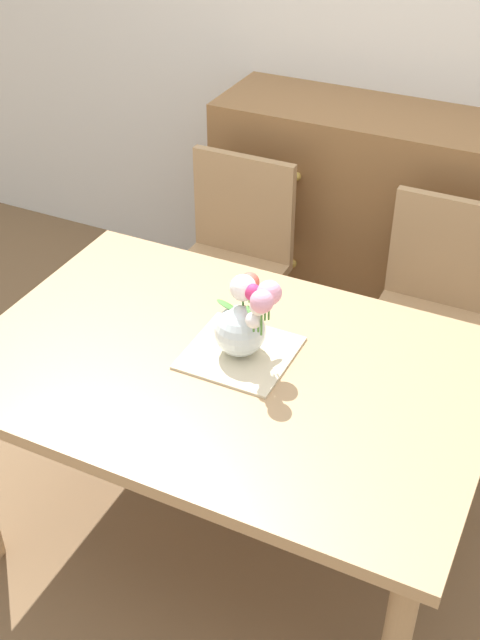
% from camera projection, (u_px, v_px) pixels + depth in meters
% --- Properties ---
extents(ground_plane, '(12.00, 12.00, 0.00)m').
position_uv_depth(ground_plane, '(230.00, 531.00, 2.68)').
color(ground_plane, brown).
extents(dining_table, '(1.47, 0.99, 0.72)m').
position_uv_depth(dining_table, '(228.00, 387.00, 2.31)').
color(dining_table, tan).
rests_on(dining_table, ground_plane).
extents(chair_left, '(0.42, 0.42, 0.90)m').
position_uv_depth(chair_left, '(231.00, 256.00, 3.13)').
color(chair_left, tan).
rests_on(chair_left, ground_plane).
extents(chair_right, '(0.42, 0.42, 0.90)m').
position_uv_depth(chair_right, '(434.00, 307.00, 2.84)').
color(chair_right, tan).
rests_on(chair_right, ground_plane).
extents(dresser, '(1.40, 0.47, 1.00)m').
position_uv_depth(dresser, '(381.00, 229.00, 3.34)').
color(dresser, olive).
rests_on(dresser, ground_plane).
extents(placemat, '(0.30, 0.30, 0.01)m').
position_uv_depth(placemat, '(240.00, 353.00, 2.29)').
color(placemat, beige).
rests_on(placemat, dining_table).
extents(flower_vase, '(0.20, 0.19, 0.27)m').
position_uv_depth(flower_vase, '(245.00, 319.00, 2.21)').
color(flower_vase, silver).
rests_on(flower_vase, placemat).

